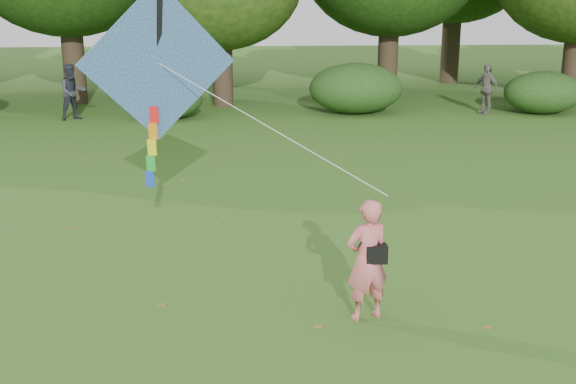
{
  "coord_description": "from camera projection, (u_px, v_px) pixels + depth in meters",
  "views": [
    {
      "loc": [
        -1.24,
        -8.86,
        4.61
      ],
      "look_at": [
        -0.55,
        2.0,
        1.5
      ],
      "focal_mm": 45.0,
      "sensor_mm": 36.0,
      "label": 1
    }
  ],
  "objects": [
    {
      "name": "bystander_right",
      "position": [
        486.0,
        89.0,
        26.88
      ],
      "size": [
        0.97,
        1.16,
        1.86
      ],
      "primitive_type": "imported",
      "rotation": [
        0.0,
        0.0,
        -0.99
      ],
      "color": "slate",
      "rests_on": "ground"
    },
    {
      "name": "crossbody_bag",
      "position": [
        376.0,
        253.0,
        10.11
      ],
      "size": [
        0.43,
        0.2,
        0.71
      ],
      "color": "black",
      "rests_on": "ground"
    },
    {
      "name": "ground",
      "position": [
        338.0,
        337.0,
        9.85
      ],
      "size": [
        100.0,
        100.0,
        0.0
      ],
      "primitive_type": "plane",
      "color": "#265114",
      "rests_on": "ground"
    },
    {
      "name": "man_kite_flyer",
      "position": [
        367.0,
        260.0,
        10.17
      ],
      "size": [
        0.75,
        0.61,
        1.79
      ],
      "primitive_type": "imported",
      "rotation": [
        0.0,
        0.0,
        3.46
      ],
      "color": "#DA666B",
      "rests_on": "ground"
    },
    {
      "name": "bystander_left",
      "position": [
        73.0,
        92.0,
        25.61
      ],
      "size": [
        1.21,
        1.14,
        1.98
      ],
      "primitive_type": "imported",
      "rotation": [
        0.0,
        0.0,
        0.54
      ],
      "color": "#292D37",
      "rests_on": "ground"
    },
    {
      "name": "shrub_band",
      "position": [
        256.0,
        92.0,
        26.46
      ],
      "size": [
        39.15,
        3.22,
        1.88
      ],
      "color": "#264919",
      "rests_on": "ground"
    },
    {
      "name": "flying_kite",
      "position": [
        158.0,
        66.0,
        11.01
      ],
      "size": [
        4.41,
        2.31,
        3.19
      ],
      "color": "#285BAF",
      "rests_on": "ground"
    },
    {
      "name": "fallen_leaves",
      "position": [
        221.0,
        228.0,
        14.24
      ],
      "size": [
        7.94,
        15.17,
        0.01
      ],
      "color": "olive",
      "rests_on": "ground"
    }
  ]
}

